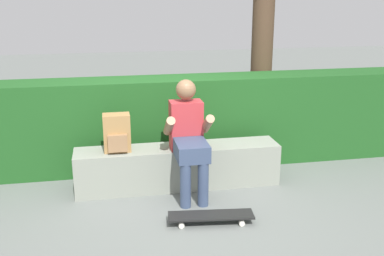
{
  "coord_description": "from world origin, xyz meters",
  "views": [
    {
      "loc": [
        -0.75,
        -4.32,
        2.11
      ],
      "look_at": [
        0.17,
        0.46,
        0.64
      ],
      "focal_mm": 43.26,
      "sensor_mm": 36.0,
      "label": 1
    }
  ],
  "objects_px": {
    "person_skater": "(189,135)",
    "bench_main": "(178,167)",
    "skateboard_near_person": "(211,216)",
    "backpack_on_bench": "(117,134)"
  },
  "relations": [
    {
      "from": "person_skater",
      "to": "backpack_on_bench",
      "type": "distance_m",
      "value": 0.75
    },
    {
      "from": "bench_main",
      "to": "skateboard_near_person",
      "type": "xyz_separation_m",
      "value": [
        0.16,
        -0.9,
        -0.16
      ]
    },
    {
      "from": "bench_main",
      "to": "backpack_on_bench",
      "type": "bearing_deg",
      "value": -179.17
    },
    {
      "from": "person_skater",
      "to": "backpack_on_bench",
      "type": "bearing_deg",
      "value": 164.86
    },
    {
      "from": "person_skater",
      "to": "bench_main",
      "type": "bearing_deg",
      "value": 111.01
    },
    {
      "from": "skateboard_near_person",
      "to": "backpack_on_bench",
      "type": "relative_size",
      "value": 2.04
    },
    {
      "from": "backpack_on_bench",
      "to": "skateboard_near_person",
      "type": "bearing_deg",
      "value": -47.74
    },
    {
      "from": "person_skater",
      "to": "skateboard_near_person",
      "type": "bearing_deg",
      "value": -83.18
    },
    {
      "from": "backpack_on_bench",
      "to": "bench_main",
      "type": "bearing_deg",
      "value": 0.83
    },
    {
      "from": "bench_main",
      "to": "person_skater",
      "type": "bearing_deg",
      "value": -68.99
    }
  ]
}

